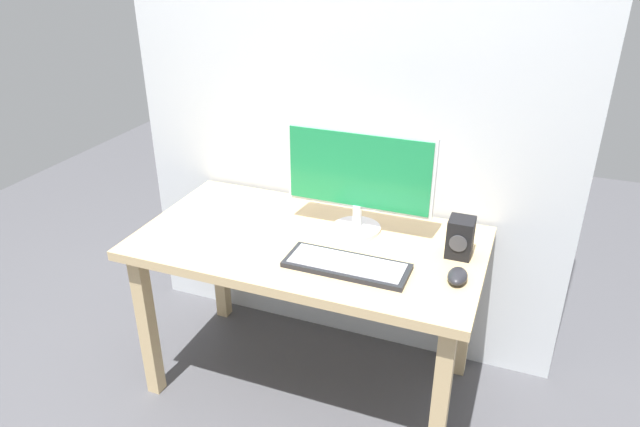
{
  "coord_description": "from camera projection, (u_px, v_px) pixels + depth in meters",
  "views": [
    {
      "loc": [
        0.76,
        -1.85,
        1.82
      ],
      "look_at": [
        0.04,
        0.0,
        0.84
      ],
      "focal_mm": 32.67,
      "sensor_mm": 36.0,
      "label": 1
    }
  ],
  "objects": [
    {
      "name": "ground_plane",
      "position": [
        311.0,
        379.0,
        2.6
      ],
      "size": [
        6.0,
        6.0,
        0.0
      ],
      "primitive_type": "plane",
      "color": "#4C4C51"
    },
    {
      "name": "mouse",
      "position": [
        458.0,
        276.0,
        2.01
      ],
      "size": [
        0.07,
        0.11,
        0.04
      ],
      "primitive_type": "ellipsoid",
      "rotation": [
        0.0,
        0.0,
        0.02
      ],
      "color": "#232328",
      "rests_on": "desk"
    },
    {
      "name": "monitor",
      "position": [
        359.0,
        176.0,
        2.26
      ],
      "size": [
        0.59,
        0.19,
        0.42
      ],
      "color": "silver",
      "rests_on": "desk"
    },
    {
      "name": "keyboard_primary",
      "position": [
        347.0,
        265.0,
        2.09
      ],
      "size": [
        0.45,
        0.17,
        0.02
      ],
      "color": "#232328",
      "rests_on": "desk"
    },
    {
      "name": "desk",
      "position": [
        310.0,
        258.0,
        2.32
      ],
      "size": [
        1.35,
        0.74,
        0.72
      ],
      "color": "tan",
      "rests_on": "ground_plane"
    },
    {
      "name": "wall_back",
      "position": [
        347.0,
        17.0,
        2.28
      ],
      "size": [
        1.98,
        0.04,
        3.0
      ],
      "primitive_type": "cube",
      "color": "silver",
      "rests_on": "ground_plane"
    },
    {
      "name": "speaker_right",
      "position": [
        460.0,
        237.0,
        2.14
      ],
      "size": [
        0.09,
        0.1,
        0.15
      ],
      "color": "black",
      "rests_on": "desk"
    }
  ]
}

